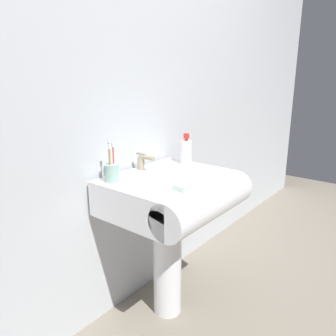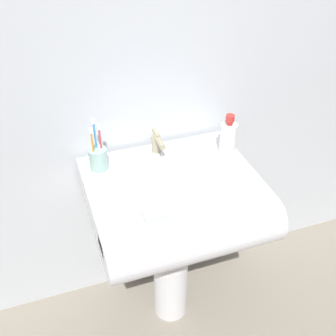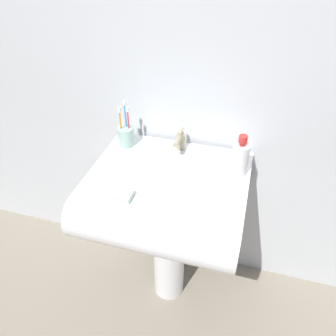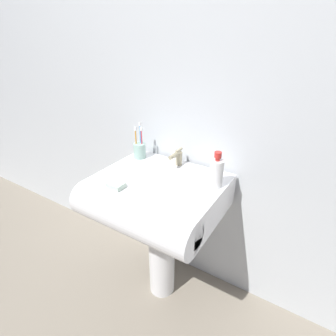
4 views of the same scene
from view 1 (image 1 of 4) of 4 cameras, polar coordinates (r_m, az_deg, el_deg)
ground_plane at (r=1.97m, az=-0.11°, el=-23.43°), size 6.00×6.00×0.00m
wall_back at (r=1.72m, az=-7.47°, el=14.11°), size 5.00×0.05×2.40m
sink_pedestal at (r=1.80m, az=-0.12°, el=-15.88°), size 0.15×0.15×0.61m
sink_basin at (r=1.59m, az=1.59°, el=-4.64°), size 0.61×0.54×0.17m
faucet at (r=1.69m, az=-4.44°, el=1.22°), size 0.04×0.12×0.09m
toothbrush_cup at (r=1.52m, az=-9.73°, el=-0.69°), size 0.07×0.07×0.20m
soap_bottle at (r=1.82m, az=3.18°, el=2.94°), size 0.06×0.06×0.17m
bar_soap at (r=1.40m, az=2.59°, el=-3.36°), size 0.07×0.06×0.02m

